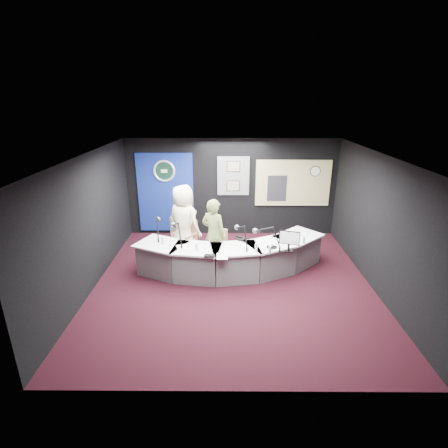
{
  "coord_description": "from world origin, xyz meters",
  "views": [
    {
      "loc": [
        -0.15,
        -6.78,
        3.89
      ],
      "look_at": [
        -0.2,
        0.8,
        1.1
      ],
      "focal_mm": 28.0,
      "sensor_mm": 36.0,
      "label": 1
    }
  ],
  "objects_px": {
    "armchair_right": "(214,252)",
    "person_woman": "(214,235)",
    "broadcast_desk": "(230,257)",
    "armchair_left": "(184,241)",
    "person_man": "(184,222)"
  },
  "relations": [
    {
      "from": "broadcast_desk",
      "to": "person_woman",
      "type": "bearing_deg",
      "value": 156.82
    },
    {
      "from": "armchair_left",
      "to": "person_man",
      "type": "relative_size",
      "value": 0.46
    },
    {
      "from": "broadcast_desk",
      "to": "armchair_left",
      "type": "bearing_deg",
      "value": 144.88
    },
    {
      "from": "person_woman",
      "to": "armchair_right",
      "type": "bearing_deg",
      "value": -0.0
    },
    {
      "from": "person_man",
      "to": "armchair_left",
      "type": "bearing_deg",
      "value": -0.0
    },
    {
      "from": "armchair_left",
      "to": "person_woman",
      "type": "height_order",
      "value": "person_woman"
    },
    {
      "from": "armchair_right",
      "to": "person_woman",
      "type": "bearing_deg",
      "value": 0.0
    },
    {
      "from": "armchair_left",
      "to": "person_man",
      "type": "bearing_deg",
      "value": 0.0
    },
    {
      "from": "armchair_right",
      "to": "person_woman",
      "type": "relative_size",
      "value": 0.51
    },
    {
      "from": "broadcast_desk",
      "to": "person_man",
      "type": "relative_size",
      "value": 2.39
    },
    {
      "from": "broadcast_desk",
      "to": "armchair_right",
      "type": "distance_m",
      "value": 0.42
    },
    {
      "from": "armchair_left",
      "to": "person_man",
      "type": "xyz_separation_m",
      "value": [
        0.0,
        0.0,
        0.51
      ]
    },
    {
      "from": "broadcast_desk",
      "to": "armchair_left",
      "type": "height_order",
      "value": "armchair_left"
    },
    {
      "from": "broadcast_desk",
      "to": "armchair_right",
      "type": "xyz_separation_m",
      "value": [
        -0.38,
        0.16,
        0.06
      ]
    },
    {
      "from": "broadcast_desk",
      "to": "armchair_right",
      "type": "height_order",
      "value": "armchair_right"
    }
  ]
}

